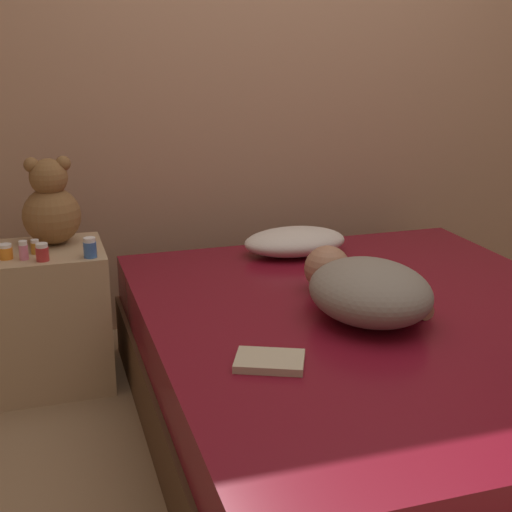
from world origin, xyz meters
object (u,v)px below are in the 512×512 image
object	(u,v)px
teddy_bear	(51,206)
bottle_blue	(90,248)
bottle_red	(42,252)
bottle_orange	(6,252)
book	(270,361)
person_lying	(365,289)
bottle_amber	(35,247)
pillow	(295,241)
bottle_pink	(24,250)

from	to	relation	value
teddy_bear	bottle_blue	bearing A→B (deg)	-62.08
bottle_red	bottle_orange	distance (m)	0.15
bottle_red	book	world-z (taller)	bottle_red
person_lying	bottle_orange	world-z (taller)	person_lying
person_lying	bottle_amber	bearing A→B (deg)	142.43
pillow	person_lying	distance (m)	0.77
pillow	bottle_blue	size ratio (longest dim) A/B	5.89
bottle_pink	pillow	bearing A→B (deg)	5.82
bottle_red	bottle_blue	xyz separation A→B (m)	(0.18, -0.01, 0.00)
pillow	bottle_blue	xyz separation A→B (m)	(-0.91, -0.17, 0.10)
bottle_red	bottle_pink	world-z (taller)	bottle_pink
teddy_bear	bottle_amber	xyz separation A→B (m)	(-0.08, -0.13, -0.13)
person_lying	bottle_blue	distance (m)	1.07
person_lying	bottle_orange	size ratio (longest dim) A/B	11.21
bottle_pink	bottle_orange	xyz separation A→B (m)	(-0.07, 0.03, -0.01)
bottle_pink	teddy_bear	bearing A→B (deg)	58.35
book	bottle_blue	bearing A→B (deg)	117.08
teddy_bear	bottle_red	distance (m)	0.27
teddy_bear	bottle_orange	distance (m)	0.28
person_lying	bottle_pink	bearing A→B (deg)	145.90
bottle_orange	pillow	bearing A→B (deg)	4.13
person_lying	bottle_blue	bearing A→B (deg)	141.59
bottle_red	bottle_blue	distance (m)	0.18
teddy_bear	pillow	bearing A→B (deg)	-4.13
bottle_red	book	size ratio (longest dim) A/B	0.28
teddy_bear	bottle_amber	size ratio (longest dim) A/B	6.25
bottle_pink	person_lying	bearing A→B (deg)	-29.62
pillow	bottle_pink	xyz separation A→B (m)	(-1.16, -0.12, 0.10)
bottle_orange	bottle_amber	bearing A→B (deg)	18.46
person_lying	bottle_red	distance (m)	1.23
bottle_orange	bottle_amber	xyz separation A→B (m)	(0.11, 0.04, -0.00)
person_lying	bottle_pink	world-z (taller)	person_lying
bottle_pink	bottle_blue	size ratio (longest dim) A/B	0.94
pillow	bottle_amber	world-z (taller)	bottle_amber
teddy_bear	bottle_blue	distance (m)	0.30
pillow	book	xyz separation A→B (m)	(-0.47, -1.04, -0.05)
bottle_orange	bottle_blue	bearing A→B (deg)	-13.87
bottle_red	bottle_orange	world-z (taller)	bottle_red
person_lying	teddy_bear	world-z (taller)	teddy_bear
teddy_bear	bottle_pink	world-z (taller)	teddy_bear
teddy_bear	bottle_blue	size ratio (longest dim) A/B	4.57
bottle_pink	bottle_amber	world-z (taller)	bottle_pink
bottle_orange	teddy_bear	bearing A→B (deg)	41.38
pillow	bottle_pink	size ratio (longest dim) A/B	6.28
bottle_blue	book	distance (m)	0.99
person_lying	bottle_pink	distance (m)	1.31
person_lying	bottle_orange	xyz separation A→B (m)	(-1.20, 0.68, 0.05)
pillow	book	size ratio (longest dim) A/B	1.88
teddy_bear	bottle_red	world-z (taller)	teddy_bear
pillow	bottle_pink	distance (m)	1.17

